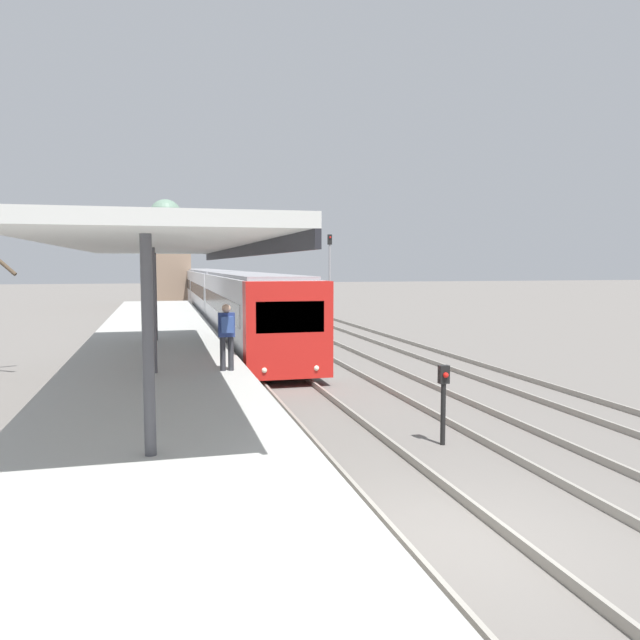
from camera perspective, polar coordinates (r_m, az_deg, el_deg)
The scene contains 9 objects.
ground_plane at distance 8.76m, azimuth 12.02°, elevation -19.09°, with size 240.00×240.00×0.00m, color slate.
track_platform_line at distance 8.73m, azimuth 12.03°, elevation -18.64°, with size 1.51×120.00×0.15m.
station_platform at distance 7.78m, azimuth -15.26°, elevation -18.58°, with size 4.64×80.00×0.94m.
platform_canopy at distance 15.57m, azimuth -15.01°, elevation 6.68°, with size 4.00×17.04×3.25m.
person_on_platform at distance 15.59m, azimuth -8.53°, elevation -1.04°, with size 0.40×0.40×1.66m.
train_near at distance 41.53m, azimuth -9.47°, elevation 2.51°, with size 2.58×47.78×3.22m.
signal_post_near at distance 12.63m, azimuth 11.23°, elevation -6.76°, with size 0.20×0.22×1.60m.
signal_mast_far at distance 43.76m, azimuth 0.89°, elevation 5.00°, with size 0.28×0.29×5.70m.
distant_domed_building at distance 56.42m, azimuth -13.86°, elevation 5.60°, with size 4.00×4.00×9.27m.
Camera 1 is at (-3.62, -7.13, 3.56)m, focal length 35.00 mm.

